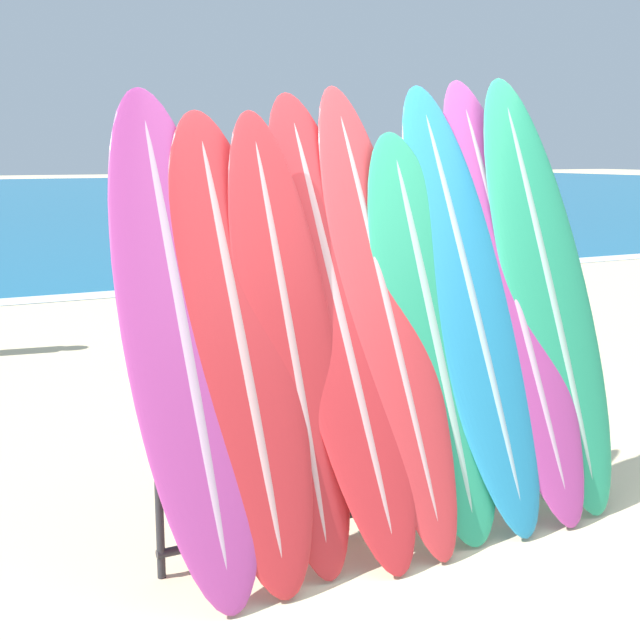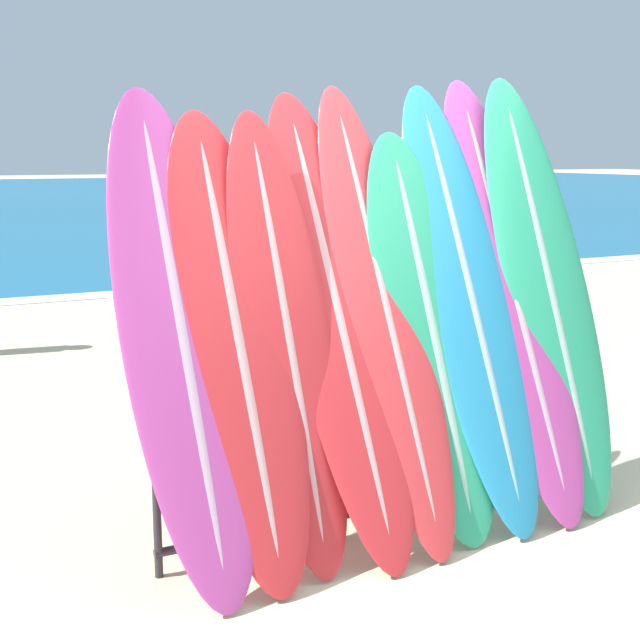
# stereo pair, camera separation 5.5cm
# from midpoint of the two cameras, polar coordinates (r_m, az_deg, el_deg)

# --- Properties ---
(ground_plane) EXTENTS (160.00, 160.00, 0.00)m
(ground_plane) POSITION_cam_midpoint_polar(r_m,az_deg,el_deg) (4.76, 8.82, -13.95)
(ground_plane) COLOR beige
(surfboard_rack) EXTENTS (2.55, 0.04, 0.97)m
(surfboard_rack) POSITION_cam_midpoint_polar(r_m,az_deg,el_deg) (4.72, 4.16, -7.26)
(surfboard_rack) COLOR #28282D
(surfboard_rack) RESTS_ON ground_plane
(surfboard_slot_0) EXTENTS (0.57, 1.23, 2.31)m
(surfboard_slot_0) POSITION_cam_midpoint_polar(r_m,az_deg,el_deg) (4.18, -9.17, -0.77)
(surfboard_slot_0) COLOR #B23D8E
(surfboard_slot_0) RESTS_ON ground_plane
(surfboard_slot_1) EXTENTS (0.57, 1.15, 2.20)m
(surfboard_slot_1) POSITION_cam_midpoint_polar(r_m,az_deg,el_deg) (4.24, -5.61, -1.24)
(surfboard_slot_1) COLOR red
(surfboard_slot_1) RESTS_ON ground_plane
(surfboard_slot_2) EXTENTS (0.49, 0.97, 2.20)m
(surfboard_slot_2) POSITION_cam_midpoint_polar(r_m,az_deg,el_deg) (4.34, -2.41, -0.96)
(surfboard_slot_2) COLOR red
(surfboard_slot_2) RESTS_ON ground_plane
(surfboard_slot_3) EXTENTS (0.54, 1.28, 2.31)m
(surfboard_slot_3) POSITION_cam_midpoint_polar(r_m,az_deg,el_deg) (4.51, 0.86, 0.20)
(surfboard_slot_3) COLOR red
(surfboard_slot_3) RESTS_ON ground_plane
(surfboard_slot_4) EXTENTS (0.48, 1.25, 2.36)m
(surfboard_slot_4) POSITION_cam_midpoint_polar(r_m,az_deg,el_deg) (4.64, 3.84, 0.75)
(surfboard_slot_4) COLOR red
(surfboard_slot_4) RESTS_ON ground_plane
(surfboard_slot_5) EXTENTS (0.60, 0.97, 2.10)m
(surfboard_slot_5) POSITION_cam_midpoint_polar(r_m,az_deg,el_deg) (4.74, 6.82, -0.66)
(surfboard_slot_5) COLOR #289E70
(surfboard_slot_5) RESTS_ON ground_plane
(surfboard_slot_6) EXTENTS (0.55, 1.19, 2.37)m
(surfboard_slot_6) POSITION_cam_midpoint_polar(r_m,az_deg,el_deg) (4.92, 9.18, 1.31)
(surfboard_slot_6) COLOR teal
(surfboard_slot_6) RESTS_ON ground_plane
(surfboard_slot_7) EXTENTS (0.56, 1.22, 2.41)m
(surfboard_slot_7) POSITION_cam_midpoint_polar(r_m,az_deg,el_deg) (5.12, 11.85, 1.82)
(surfboard_slot_7) COLOR #B23D8E
(surfboard_slot_7) RESTS_ON ground_plane
(surfboard_slot_8) EXTENTS (0.59, 1.07, 2.43)m
(surfboard_slot_8) POSITION_cam_midpoint_polar(r_m,az_deg,el_deg) (5.26, 14.00, 2.03)
(surfboard_slot_8) COLOR #289E70
(surfboard_slot_8) RESTS_ON ground_plane
(person_near_water) EXTENTS (0.22, 0.27, 1.64)m
(person_near_water) POSITION_cam_midpoint_polar(r_m,az_deg,el_deg) (11.87, -6.87, 5.38)
(person_near_water) COLOR #A87A5B
(person_near_water) RESTS_ON ground_plane
(person_mid_beach) EXTENTS (0.25, 0.21, 1.53)m
(person_mid_beach) POSITION_cam_midpoint_polar(r_m,az_deg,el_deg) (10.43, -7.86, 4.31)
(person_mid_beach) COLOR beige
(person_mid_beach) RESTS_ON ground_plane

